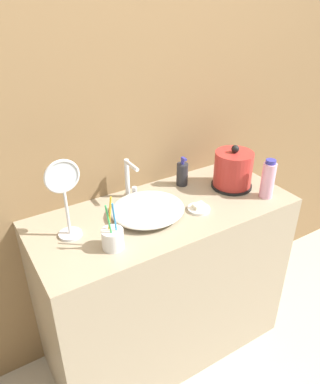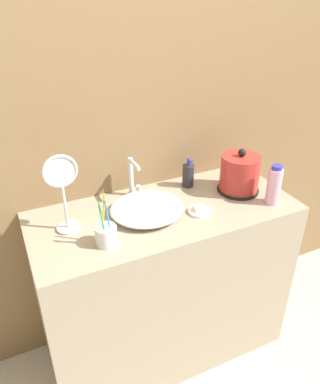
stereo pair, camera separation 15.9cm
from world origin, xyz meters
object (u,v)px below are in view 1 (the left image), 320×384
object	(u,v)px
faucet	(129,178)
electric_kettle	(233,171)
toothbrush_cup	(113,238)
lotion_bottle	(182,174)
vanity_mirror	(64,193)
shampoo_bottle	(268,179)

from	to	relation	value
faucet	electric_kettle	distance (m)	0.50
electric_kettle	faucet	bearing A→B (deg)	160.57
electric_kettle	toothbrush_cup	distance (m)	0.72
faucet	lotion_bottle	world-z (taller)	faucet
vanity_mirror	toothbrush_cup	bearing A→B (deg)	-55.10
shampoo_bottle	vanity_mirror	bearing A→B (deg)	168.16
faucet	lotion_bottle	bearing A→B (deg)	-4.84
shampoo_bottle	vanity_mirror	size ratio (longest dim) A/B	0.57
electric_kettle	shampoo_bottle	xyz separation A→B (m)	(0.07, -0.16, 0.01)
faucet	vanity_mirror	distance (m)	0.38
lotion_bottle	vanity_mirror	bearing A→B (deg)	-169.31
shampoo_bottle	lotion_bottle	bearing A→B (deg)	131.49
lotion_bottle	shampoo_bottle	bearing A→B (deg)	-48.51
electric_kettle	lotion_bottle	size ratio (longest dim) A/B	1.46
vanity_mirror	faucet	bearing A→B (deg)	22.30
toothbrush_cup	shampoo_bottle	size ratio (longest dim) A/B	1.13
shampoo_bottle	vanity_mirror	world-z (taller)	vanity_mirror
lotion_bottle	electric_kettle	bearing A→B (deg)	-36.17
toothbrush_cup	lotion_bottle	distance (m)	0.58
toothbrush_cup	lotion_bottle	xyz separation A→B (m)	(0.51, 0.28, 0.02)
toothbrush_cup	vanity_mirror	bearing A→B (deg)	124.90
faucet	shampoo_bottle	xyz separation A→B (m)	(0.55, -0.33, -0.01)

